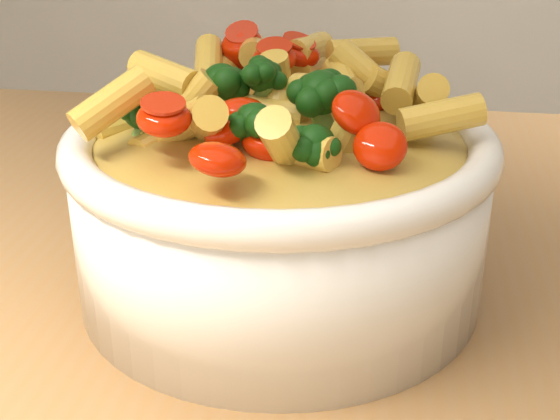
# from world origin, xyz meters

# --- Properties ---
(serving_bowl) EXTENTS (0.24, 0.24, 0.10)m
(serving_bowl) POSITION_xyz_m (-0.07, 0.04, 0.95)
(serving_bowl) COLOR white
(serving_bowl) RESTS_ON table
(pasta_salad) EXTENTS (0.19, 0.19, 0.04)m
(pasta_salad) POSITION_xyz_m (-0.07, 0.04, 1.01)
(pasta_salad) COLOR #FFDB50
(pasta_salad) RESTS_ON serving_bowl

